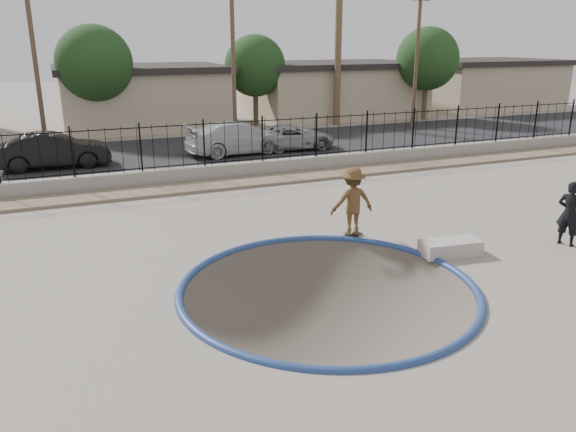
# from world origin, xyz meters

# --- Properties ---
(ground) EXTENTS (120.00, 120.00, 2.20)m
(ground) POSITION_xyz_m (0.00, 12.00, -1.10)
(ground) COLOR slate
(ground) RESTS_ON ground
(bowl_pit) EXTENTS (6.84, 6.84, 1.80)m
(bowl_pit) POSITION_xyz_m (0.00, -1.00, 0.00)
(bowl_pit) COLOR brown
(bowl_pit) RESTS_ON ground
(coping_ring) EXTENTS (7.04, 7.04, 0.20)m
(coping_ring) POSITION_xyz_m (0.00, -1.00, 0.00)
(coping_ring) COLOR navy
(coping_ring) RESTS_ON ground
(rock_strip) EXTENTS (42.00, 1.60, 0.11)m
(rock_strip) POSITION_xyz_m (0.00, 9.20, 0.06)
(rock_strip) COLOR #917B5F
(rock_strip) RESTS_ON ground
(retaining_wall) EXTENTS (42.00, 0.45, 0.60)m
(retaining_wall) POSITION_xyz_m (0.00, 10.30, 0.30)
(retaining_wall) COLOR gray
(retaining_wall) RESTS_ON ground
(fence) EXTENTS (40.00, 0.04, 1.80)m
(fence) POSITION_xyz_m (0.00, 10.30, 1.50)
(fence) COLOR black
(fence) RESTS_ON retaining_wall
(street) EXTENTS (90.00, 8.00, 0.04)m
(street) POSITION_xyz_m (0.00, 17.00, 0.02)
(street) COLOR black
(street) RESTS_ON ground
(house_center) EXTENTS (10.60, 8.60, 3.90)m
(house_center) POSITION_xyz_m (0.00, 26.50, 1.97)
(house_center) COLOR tan
(house_center) RESTS_ON ground
(house_east) EXTENTS (12.60, 8.60, 3.90)m
(house_east) POSITION_xyz_m (14.00, 26.50, 1.97)
(house_east) COLOR tan
(house_east) RESTS_ON ground
(house_east_far) EXTENTS (11.60, 8.60, 3.90)m
(house_east_far) POSITION_xyz_m (28.00, 26.50, 1.97)
(house_east_far) COLOR tan
(house_east_far) RESTS_ON ground
(palm_right) EXTENTS (2.30, 2.30, 10.30)m
(palm_right) POSITION_xyz_m (12.00, 22.00, 7.33)
(palm_right) COLOR brown
(palm_right) RESTS_ON ground
(utility_pole_left) EXTENTS (1.70, 0.24, 9.00)m
(utility_pole_left) POSITION_xyz_m (-6.00, 19.00, 4.70)
(utility_pole_left) COLOR #473323
(utility_pole_left) RESTS_ON ground
(utility_pole_mid) EXTENTS (1.70, 0.24, 9.50)m
(utility_pole_mid) POSITION_xyz_m (4.00, 19.00, 4.96)
(utility_pole_mid) COLOR #473323
(utility_pole_mid) RESTS_ON ground
(utility_pole_right) EXTENTS (1.70, 0.24, 9.00)m
(utility_pole_right) POSITION_xyz_m (16.00, 19.00, 4.70)
(utility_pole_right) COLOR #473323
(utility_pole_right) RESTS_ON ground
(street_tree_left) EXTENTS (4.32, 4.32, 6.36)m
(street_tree_left) POSITION_xyz_m (-3.00, 23.00, 4.19)
(street_tree_left) COLOR #473323
(street_tree_left) RESTS_ON ground
(street_tree_mid) EXTENTS (3.96, 3.96, 5.83)m
(street_tree_mid) POSITION_xyz_m (7.00, 24.00, 3.84)
(street_tree_mid) COLOR #473323
(street_tree_mid) RESTS_ON ground
(street_tree_right) EXTENTS (4.32, 4.32, 6.36)m
(street_tree_right) POSITION_xyz_m (19.00, 22.00, 4.19)
(street_tree_right) COLOR #473323
(street_tree_right) RESTS_ON ground
(skater) EXTENTS (1.34, 0.84, 1.99)m
(skater) POSITION_xyz_m (2.20, 1.91, 1.00)
(skater) COLOR brown
(skater) RESTS_ON ground
(skateboard) EXTENTS (0.79, 0.32, 0.07)m
(skateboard) POSITION_xyz_m (2.20, 1.91, 0.05)
(skateboard) COLOR black
(skateboard) RESTS_ON ground
(videographer) EXTENTS (0.68, 0.79, 1.83)m
(videographer) POSITION_xyz_m (7.50, -0.92, 0.92)
(videographer) COLOR black
(videographer) RESTS_ON ground
(concrete_ledge) EXTENTS (1.68, 0.90, 0.40)m
(concrete_ledge) POSITION_xyz_m (4.00, -0.31, 0.20)
(concrete_ledge) COLOR #B1A69D
(concrete_ledge) RESTS_ON ground
(car_b) EXTENTS (4.77, 1.69, 1.57)m
(car_b) POSITION_xyz_m (-5.65, 15.00, 0.82)
(car_b) COLOR black
(car_b) RESTS_ON street
(car_c) EXTENTS (5.63, 2.65, 1.59)m
(car_c) POSITION_xyz_m (2.99, 15.00, 0.83)
(car_c) COLOR silver
(car_c) RESTS_ON street
(car_d) EXTENTS (4.67, 2.29, 1.28)m
(car_d) POSITION_xyz_m (5.79, 15.00, 0.67)
(car_d) COLOR gray
(car_d) RESTS_ON street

